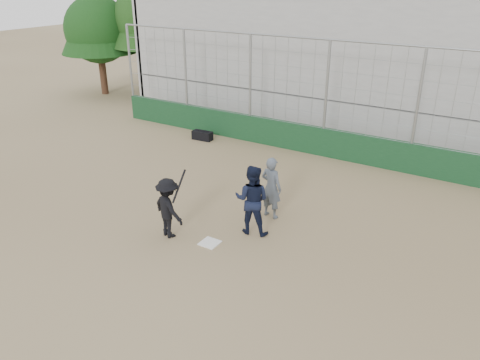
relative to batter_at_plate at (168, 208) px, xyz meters
The scene contains 10 objects.
ground 1.32m from the batter_at_plate, 11.11° to the left, with size 90.00×90.00×0.00m, color brown.
home_plate 1.32m from the batter_at_plate, 11.11° to the left, with size 0.44×0.44×0.02m, color white.
backstop 7.29m from the batter_at_plate, 81.65° to the left, with size 18.10×0.25×4.04m.
bleachers 12.39m from the batter_at_plate, 85.03° to the left, with size 20.25×6.70×6.98m.
tree_left 15.41m from the batter_at_plate, 131.58° to the left, with size 4.48×4.48×7.00m.
tree_right 16.06m from the batter_at_plate, 142.04° to the left, with size 3.84×3.84×6.00m.
batter_at_plate is the anchor object (origin of this frame).
catcher_crouched 2.04m from the batter_at_plate, 35.30° to the left, with size 1.01×0.86×1.22m.
umpire 2.75m from the batter_at_plate, 52.89° to the left, with size 0.62×0.41×1.53m, color #4F5965.
equipment_bag 7.28m from the batter_at_plate, 119.42° to the left, with size 0.82×0.38×0.38m.
Camera 1 is at (5.71, -7.89, 6.03)m, focal length 35.00 mm.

